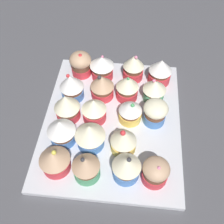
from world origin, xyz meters
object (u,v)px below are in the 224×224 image
at_px(cupcake_12, 102,86).
at_px(cupcake_16, 102,67).
at_px(cupcake_10, 155,112).
at_px(cupcake_13, 127,87).
at_px(cupcake_14, 154,90).
at_px(cupcake_18, 160,71).
at_px(cupcake_17, 134,67).
at_px(cupcake_0, 55,159).
at_px(cupcake_1, 86,167).
at_px(cupcake_15, 81,64).
at_px(cupcake_6, 124,140).
at_px(cupcake_2, 127,167).
at_px(cupcake_4, 61,131).
at_px(cupcake_11, 72,86).
at_px(cupcake_8, 94,109).
at_px(cupcake_7, 67,106).
at_px(cupcake_3, 155,172).
at_px(baking_tray, 112,121).
at_px(cupcake_9, 130,111).

height_order(cupcake_12, cupcake_16, same).
bearing_deg(cupcake_10, cupcake_13, 135.30).
xyz_separation_m(cupcake_10, cupcake_14, (-0.00, 0.07, -0.00)).
relative_size(cupcake_16, cupcake_18, 1.01).
height_order(cupcake_13, cupcake_17, cupcake_17).
distance_m(cupcake_0, cupcake_1, 0.07).
height_order(cupcake_0, cupcake_15, cupcake_15).
xyz_separation_m(cupcake_6, cupcake_18, (0.08, 0.22, 0.00)).
distance_m(cupcake_1, cupcake_2, 0.08).
distance_m(cupcake_4, cupcake_16, 0.22).
bearing_deg(cupcake_11, cupcake_2, -53.27).
height_order(cupcake_0, cupcake_10, cupcake_0).
height_order(cupcake_14, cupcake_18, cupcake_18).
bearing_deg(cupcake_4, cupcake_16, 73.07).
height_order(cupcake_6, cupcake_17, cupcake_17).
xyz_separation_m(cupcake_0, cupcake_8, (0.06, 0.14, 0.00)).
distance_m(cupcake_1, cupcake_15, 0.31).
bearing_deg(cupcake_11, cupcake_8, -43.90).
height_order(cupcake_8, cupcake_15, cupcake_15).
bearing_deg(cupcake_7, cupcake_3, -34.21).
distance_m(cupcake_0, cupcake_4, 0.07).
height_order(baking_tray, cupcake_17, cupcake_17).
bearing_deg(cupcake_9, cupcake_16, 121.84).
bearing_deg(cupcake_11, cupcake_16, 49.37).
distance_m(cupcake_7, cupcake_15, 0.15).
bearing_deg(cupcake_0, cupcake_18, 51.96).
height_order(baking_tray, cupcake_14, cupcake_14).
bearing_deg(cupcake_9, cupcake_6, -96.67).
bearing_deg(cupcake_15, cupcake_18, -2.17).
bearing_deg(cupcake_16, cupcake_8, -90.63).
height_order(cupcake_3, cupcake_18, cupcake_18).
bearing_deg(baking_tray, cupcake_9, 8.80).
bearing_deg(baking_tray, cupcake_4, -146.69).
height_order(baking_tray, cupcake_16, cupcake_16).
relative_size(cupcake_4, cupcake_15, 0.98).
bearing_deg(cupcake_15, cupcake_0, -90.92).
height_order(cupcake_9, cupcake_16, cupcake_16).
bearing_deg(cupcake_3, cupcake_0, 178.78).
bearing_deg(cupcake_2, cupcake_18, 76.08).
relative_size(cupcake_14, cupcake_18, 0.89).
distance_m(cupcake_13, cupcake_15, 0.15).
relative_size(cupcake_2, cupcake_3, 1.19).
distance_m(cupcake_4, cupcake_10, 0.22).
distance_m(cupcake_4, cupcake_18, 0.31).
relative_size(baking_tray, cupcake_2, 5.24).
distance_m(cupcake_3, cupcake_12, 0.26).
height_order(cupcake_12, cupcake_14, cupcake_12).
xyz_separation_m(cupcake_6, cupcake_13, (-0.00, 0.15, 0.00)).
distance_m(cupcake_13, cupcake_17, 0.07).
height_order(cupcake_3, cupcake_9, cupcake_9).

